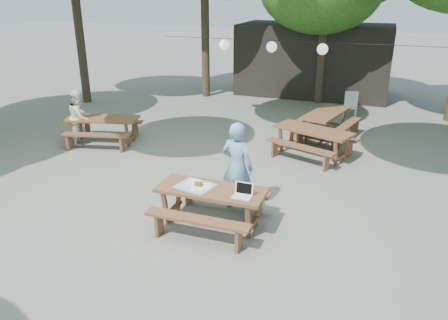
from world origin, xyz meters
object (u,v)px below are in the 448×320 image
Objects in this scene: main_picnic_table at (211,206)px; plastic_chair at (350,111)px; second_person at (80,117)px; picnic_table_nw at (103,130)px; woman at (237,167)px.

plastic_chair reaches higher than main_picnic_table.
main_picnic_table is 8.47m from plastic_chair.
plastic_chair is (6.95, 5.24, -0.52)m from second_person.
second_person is 8.72m from plastic_chair.
second_person is at bearing -169.04° from picnic_table_nw.
picnic_table_nw is 1.43× the size of second_person.
main_picnic_table is 1.10× the size of woman.
woman is 1.17× the size of second_person.
plastic_chair is (1.56, 7.50, -0.65)m from woman.
picnic_table_nw is 8.11m from plastic_chair.
picnic_table_nw is 1.22× the size of woman.
main_picnic_table is 2.22× the size of plastic_chair.
second_person is at bearing -13.27° from woman.
plastic_chair is (1.80, 8.27, -0.13)m from main_picnic_table.
second_person is (-5.40, 2.26, -0.13)m from woman.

